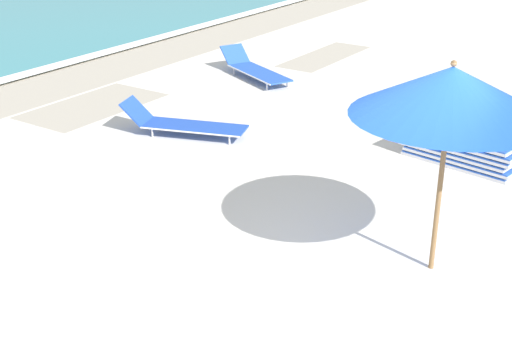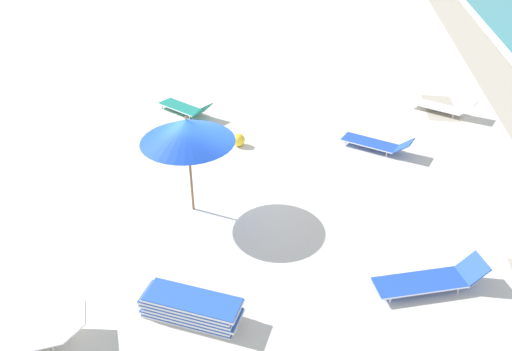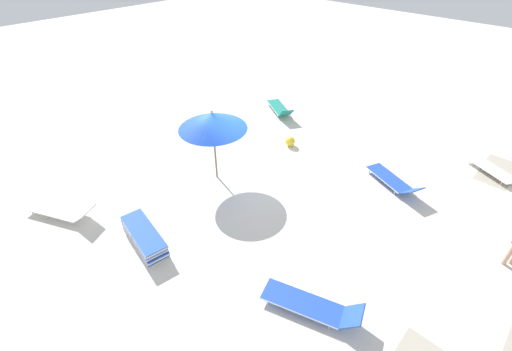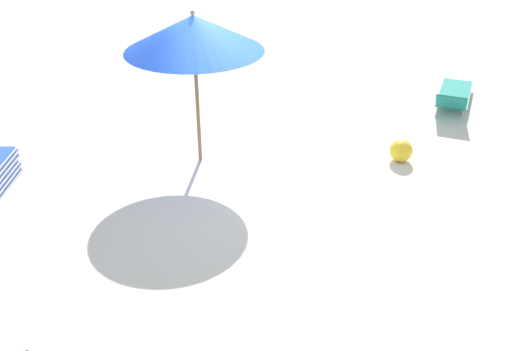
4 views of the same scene
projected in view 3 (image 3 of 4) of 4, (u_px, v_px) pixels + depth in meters
The scene contains 9 objects.
ground_plane at pixel (246, 176), 12.05m from camera, with size 60.00×60.00×0.16m.
beach_umbrella at pixel (212, 121), 10.58m from camera, with size 2.18×2.18×2.52m.
lounger_stack at pixel (144, 236), 9.30m from camera, with size 0.91×1.99×0.49m.
sun_lounger_under_umbrella at pixel (312, 305), 7.67m from camera, with size 1.30×2.30×0.57m.
sun_lounger_beside_umbrella at pixel (497, 171), 11.79m from camera, with size 1.47×2.13×0.59m.
sun_lounger_near_water_left at pixel (280, 108), 15.77m from camera, with size 1.58×2.12×0.57m.
sun_lounger_mid_beach_solo at pixel (393, 180), 11.37m from camera, with size 1.34×2.12×0.54m.
sun_lounger_mid_beach_pair_a at pixel (62, 210), 10.19m from camera, with size 1.51×2.27×0.53m.
beach_ball at pixel (290, 141), 13.43m from camera, with size 0.39×0.39×0.39m.
Camera 3 is at (6.77, 6.92, 7.12)m, focal length 24.00 mm.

